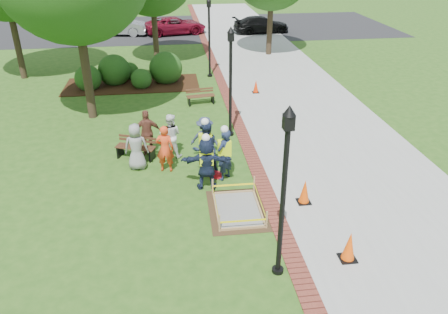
{
  "coord_description": "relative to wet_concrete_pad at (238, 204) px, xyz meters",
  "views": [
    {
      "loc": [
        -1.08,
        -10.81,
        7.29
      ],
      "look_at": [
        0.5,
        1.2,
        1.0
      ],
      "focal_mm": 35.0,
      "sensor_mm": 36.0,
      "label": 1
    }
  ],
  "objects": [
    {
      "name": "cone_back",
      "position": [
        2.03,
        0.14,
        0.15
      ],
      "size": [
        0.4,
        0.4,
        0.79
      ],
      "color": "black",
      "rests_on": "ground"
    },
    {
      "name": "casual_person_d",
      "position": [
        -2.65,
        4.04,
        0.61
      ],
      "size": [
        0.56,
        0.37,
        1.7
      ],
      "color": "brown",
      "rests_on": "ground"
    },
    {
      "name": "hivis_worker_b",
      "position": [
        -0.15,
        1.9,
        0.71
      ],
      "size": [
        0.65,
        0.65,
        1.9
      ],
      "color": "#17193D",
      "rests_on": "ground"
    },
    {
      "name": "mulch_bed",
      "position": [
        -3.71,
        12.31,
        -0.21
      ],
      "size": [
        7.0,
        3.0,
        0.05
      ],
      "primitive_type": "cube",
      "color": "#381E0F",
      "rests_on": "ground"
    },
    {
      "name": "parked_car_b",
      "position": [
        -5.38,
        25.15,
        -0.23
      ],
      "size": [
        3.02,
        5.26,
        1.61
      ],
      "primitive_type": "imported",
      "rotation": [
        0.0,
        0.0,
        1.39
      ],
      "color": "#9C9BA0",
      "rests_on": "ground"
    },
    {
      "name": "cone_front",
      "position": [
        2.37,
        -2.49,
        0.16
      ],
      "size": [
        0.42,
        0.42,
        0.82
      ],
      "color": "black",
      "rests_on": "ground"
    },
    {
      "name": "lamp_near",
      "position": [
        0.54,
        -2.69,
        2.25
      ],
      "size": [
        0.28,
        0.28,
        4.26
      ],
      "color": "black",
      "rests_on": "ground"
    },
    {
      "name": "lamp_mid",
      "position": [
        0.54,
        5.31,
        2.25
      ],
      "size": [
        0.28,
        0.28,
        4.26
      ],
      "color": "black",
      "rests_on": "ground"
    },
    {
      "name": "hivis_worker_a",
      "position": [
        -0.78,
        1.41,
        0.7
      ],
      "size": [
        0.58,
        0.4,
        1.88
      ],
      "color": "#1D324C",
      "rests_on": "ground"
    },
    {
      "name": "parked_car_c",
      "position": [
        -0.98,
        24.99,
        -0.23
      ],
      "size": [
        2.74,
        4.7,
        1.44
      ],
      "primitive_type": "imported",
      "rotation": [
        0.0,
        0.0,
        1.77
      ],
      "color": "maroon",
      "rests_on": "ground"
    },
    {
      "name": "parked_car_d",
      "position": [
        5.81,
        24.51,
        -0.23
      ],
      "size": [
        2.36,
        4.5,
        1.4
      ],
      "primitive_type": "imported",
      "rotation": [
        0.0,
        0.0,
        1.69
      ],
      "color": "black",
      "rests_on": "ground"
    },
    {
      "name": "parked_car_a",
      "position": [
        -8.19,
        26.01,
        -0.23
      ],
      "size": [
        2.35,
        4.52,
        1.42
      ],
      "primitive_type": "imported",
      "rotation": [
        0.0,
        0.0,
        1.68
      ],
      "color": "#28282B",
      "rests_on": "ground"
    },
    {
      "name": "shrub_a",
      "position": [
        -5.87,
        11.89,
        -0.23
      ],
      "size": [
        1.36,
        1.36,
        1.36
      ],
      "primitive_type": "sphere",
      "color": "#1E4914",
      "rests_on": "ground"
    },
    {
      "name": "shrub_b",
      "position": [
        -4.62,
        12.69,
        -0.23
      ],
      "size": [
        1.68,
        1.68,
        1.68
      ],
      "primitive_type": "sphere",
      "color": "#1E4914",
      "rests_on": "ground"
    },
    {
      "name": "casual_person_c",
      "position": [
        -1.85,
        3.75,
        0.58
      ],
      "size": [
        0.58,
        0.44,
        1.63
      ],
      "color": "white",
      "rests_on": "ground"
    },
    {
      "name": "shrub_c",
      "position": [
        -3.18,
        11.79,
        -0.23
      ],
      "size": [
        1.08,
        1.08,
        1.08
      ],
      "primitive_type": "sphere",
      "color": "#1E4914",
      "rests_on": "ground"
    },
    {
      "name": "ground",
      "position": [
        -0.71,
        0.31,
        -0.23
      ],
      "size": [
        100.0,
        100.0,
        0.0
      ],
      "primitive_type": "plane",
      "color": "#285116",
      "rests_on": "ground"
    },
    {
      "name": "parking_lot",
      "position": [
        -0.71,
        27.31,
        -0.23
      ],
      "size": [
        36.0,
        12.0,
        0.01
      ],
      "primitive_type": "cube",
      "color": "black",
      "rests_on": "ground"
    },
    {
      "name": "cone_far",
      "position": [
        2.55,
        10.21,
        0.09
      ],
      "size": [
        0.34,
        0.34,
        0.67
      ],
      "color": "black",
      "rests_on": "ground"
    },
    {
      "name": "casual_person_e",
      "position": [
        -0.65,
        3.33,
        0.57
      ],
      "size": [
        0.6,
        0.49,
        1.62
      ],
      "color": "#303955",
      "rests_on": "ground"
    },
    {
      "name": "casual_person_b",
      "position": [
        -2.05,
        2.69,
        0.59
      ],
      "size": [
        0.58,
        0.43,
        1.66
      ],
      "color": "#F1421C",
      "rests_on": "ground"
    },
    {
      "name": "bench_far",
      "position": [
        -0.34,
        8.98,
        -0.01
      ],
      "size": [
        1.37,
        0.63,
        0.71
      ],
      "color": "#5A301F",
      "rests_on": "ground"
    },
    {
      "name": "lamp_far",
      "position": [
        0.54,
        13.31,
        2.25
      ],
      "size": [
        0.28,
        0.28,
        4.26
      ],
      "color": "black",
      "rests_on": "ground"
    },
    {
      "name": "sidewalk",
      "position": [
        4.29,
        10.31,
        -0.22
      ],
      "size": [
        6.0,
        60.0,
        0.02
      ],
      "primitive_type": "cube",
      "color": "#9E9E99",
      "rests_on": "ground"
    },
    {
      "name": "casual_person_a",
      "position": [
        -3.01,
        2.98,
        0.59
      ],
      "size": [
        0.54,
        0.37,
        1.64
      ],
      "color": "gray",
      "rests_on": "ground"
    },
    {
      "name": "shrub_e",
      "position": [
        -3.88,
        13.42,
        -0.23
      ],
      "size": [
        0.99,
        0.99,
        0.99
      ],
      "primitive_type": "sphere",
      "color": "#1E4914",
      "rests_on": "ground"
    },
    {
      "name": "wet_concrete_pad",
      "position": [
        0.0,
        0.0,
        0.0
      ],
      "size": [
        1.72,
        2.32,
        0.55
      ],
      "color": "#47331E",
      "rests_on": "ground"
    },
    {
      "name": "brick_edging",
      "position": [
        1.04,
        10.31,
        -0.22
      ],
      "size": [
        0.5,
        60.0,
        0.03
      ],
      "primitive_type": "cube",
      "color": "maroon",
      "rests_on": "ground"
    },
    {
      "name": "shrub_d",
      "position": [
        -1.89,
        12.62,
        -0.23
      ],
      "size": [
        1.77,
        1.77,
        1.77
      ],
      "primitive_type": "sphere",
      "color": "#1E4914",
      "rests_on": "ground"
    },
    {
      "name": "toolbox",
      "position": [
        -0.41,
        1.98,
        -0.13
      ],
      "size": [
        0.45,
        0.36,
        0.2
      ],
      "primitive_type": "cube",
      "rotation": [
        0.0,
        0.0,
        -0.42
      ],
      "color": "#9F0C17",
      "rests_on": "ground"
    },
    {
      "name": "bench_near",
      "position": [
        -3.1,
        3.78,
        0.01
      ],
      "size": [
        1.49,
        0.95,
        0.77
      ],
      "color": "#4F2E1B",
      "rests_on": "ground"
    },
    {
      "name": "hivis_worker_c",
      "position": [
        -0.72,
        2.32,
        0.75
      ],
      "size": [
        0.69,
        0.56,
        2.0
      ],
      "color": "#1C224A",
      "rests_on": "ground"
    }
  ]
}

